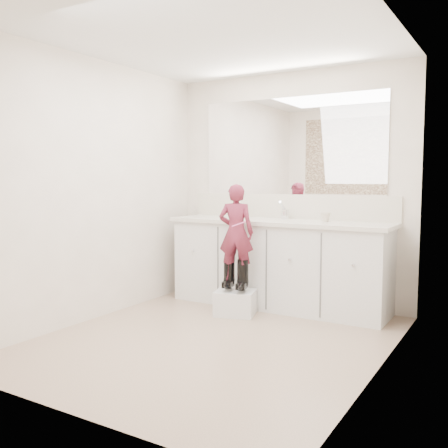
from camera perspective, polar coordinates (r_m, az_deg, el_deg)
The scene contains 19 objects.
floor at distance 4.16m, azimuth -1.07°, elevation -13.09°, with size 3.00×3.00×0.00m, color #836A56.
ceiling at distance 4.10m, azimuth -1.14°, elevation 20.69°, with size 3.00×3.00×0.00m, color white.
wall_back at distance 5.28m, azimuth 7.55°, elevation 4.03°, with size 2.60×2.60×0.00m, color beige.
wall_front at distance 2.79m, azimuth -17.62°, elevation 2.73°, with size 2.60×2.60×0.00m, color beige.
wall_left at distance 4.77m, azimuth -14.52°, elevation 3.77°, with size 3.00×3.00×0.00m, color beige.
wall_right at distance 3.44m, azimuth 17.61°, elevation 3.17°, with size 3.00×3.00×0.00m, color beige.
vanity_cabinet at distance 5.11m, azimuth 6.22°, elevation -4.74°, with size 2.20×0.55×0.85m, color silver.
countertop at distance 5.04m, azimuth 6.20°, elevation 0.22°, with size 2.28×0.58×0.04m, color beige.
backsplash at distance 5.28m, azimuth 7.46°, elevation 2.02°, with size 2.28×0.03×0.25m, color beige.
mirror at distance 5.28m, azimuth 7.56°, elevation 8.81°, with size 2.00×0.02×1.00m, color white.
dot_panel at distance 2.82m, azimuth -17.73°, elevation 11.92°, with size 2.00×0.01×1.20m, color #472819.
faucet at distance 5.18m, azimuth 6.97°, elevation 1.13°, with size 0.08×0.08×0.10m, color silver.
cup at distance 4.93m, azimuth 11.53°, elevation 0.79°, with size 0.10×0.10×0.09m, color beige.
soap_bottle at distance 5.30m, azimuth 1.79°, elevation 1.89°, with size 0.10×0.10×0.22m, color white.
step_stool at distance 4.85m, azimuth 1.29°, elevation -8.98°, with size 0.37×0.31×0.23m, color silver.
boot_left at distance 4.84m, azimuth 0.60°, elevation -5.73°, with size 0.11×0.20×0.31m, color black, non-canonical shape.
boot_right at distance 4.76m, azimuth 2.17°, elevation -5.90°, with size 0.11×0.20×0.31m, color black, non-canonical shape.
toddler at distance 4.74m, azimuth 1.39°, elevation -0.97°, with size 0.34×0.22×0.92m, color #B13656.
toothbrush at distance 4.63m, azimuth 1.70°, elevation -0.01°, with size 0.01×0.01×0.14m, color pink.
Camera 1 is at (2.09, -3.35, 1.31)m, focal length 40.00 mm.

